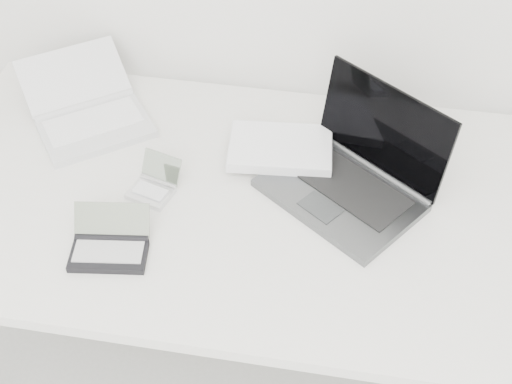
% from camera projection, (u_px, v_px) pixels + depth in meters
% --- Properties ---
extents(desk, '(1.60, 0.80, 0.73)m').
position_uv_depth(desk, '(272.00, 214.00, 1.62)').
color(desk, white).
rests_on(desk, ground).
extents(laptop_large, '(0.50, 0.41, 0.23)m').
position_uv_depth(laptop_large, '(329.00, 167.00, 1.61)').
color(laptop_large, '#57595C').
rests_on(laptop_large, desk).
extents(netbook_open_white, '(0.40, 0.41, 0.11)m').
position_uv_depth(netbook_open_white, '(89.00, 113.00, 1.77)').
color(netbook_open_white, silver).
rests_on(netbook_open_white, desk).
extents(pda_silver, '(0.12, 0.13, 0.07)m').
position_uv_depth(pda_silver, '(154.00, 186.00, 1.60)').
color(pda_silver, silver).
rests_on(pda_silver, desk).
extents(palmtop_charcoal, '(0.17, 0.15, 0.07)m').
position_uv_depth(palmtop_charcoal, '(110.00, 246.00, 1.47)').
color(palmtop_charcoal, black).
rests_on(palmtop_charcoal, desk).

